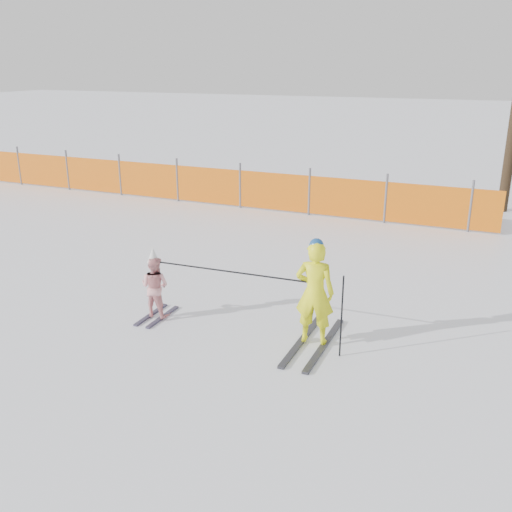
{
  "coord_description": "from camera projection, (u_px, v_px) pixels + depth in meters",
  "views": [
    {
      "loc": [
        3.32,
        -7.17,
        3.85
      ],
      "look_at": [
        0.0,
        0.5,
        1.0
      ],
      "focal_mm": 40.0,
      "sensor_mm": 36.0,
      "label": 1
    }
  ],
  "objects": [
    {
      "name": "adult",
      "position": [
        315.0,
        294.0,
        7.97
      ],
      "size": [
        0.59,
        1.73,
        1.59
      ],
      "color": "black",
      "rests_on": "ground"
    },
    {
      "name": "child",
      "position": [
        155.0,
        286.0,
        8.92
      ],
      "size": [
        0.48,
        0.87,
        1.16
      ],
      "color": "black",
      "rests_on": "ground"
    },
    {
      "name": "ground",
      "position": [
        243.0,
        327.0,
        8.72
      ],
      "size": [
        120.0,
        120.0,
        0.0
      ],
      "primitive_type": "plane",
      "color": "white",
      "rests_on": "ground"
    },
    {
      "name": "ski_poles",
      "position": [
        266.0,
        286.0,
        8.13
      ],
      "size": [
        2.91,
        0.22,
        1.18
      ],
      "color": "black",
      "rests_on": "ground"
    },
    {
      "name": "safety_fence",
      "position": [
        187.0,
        183.0,
        16.34
      ],
      "size": [
        16.75,
        0.06,
        1.25
      ],
      "color": "#595960",
      "rests_on": "ground"
    }
  ]
}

